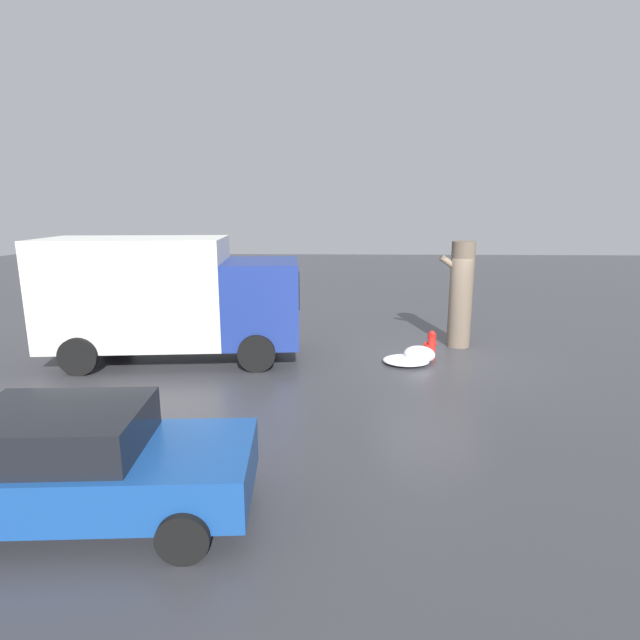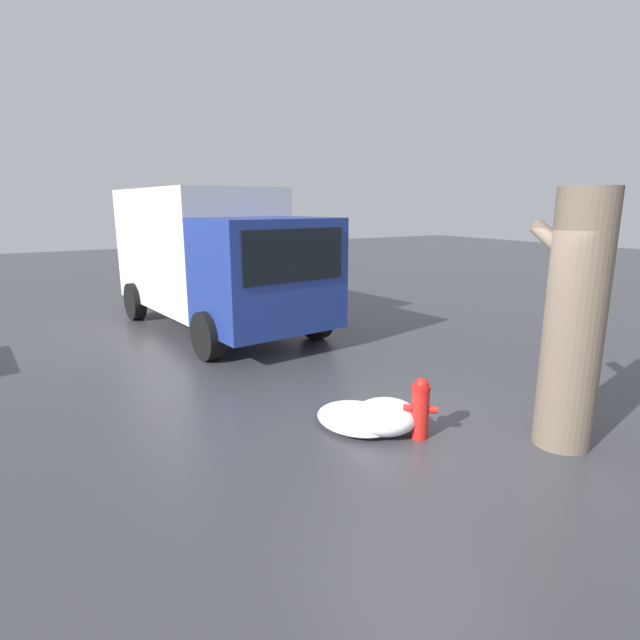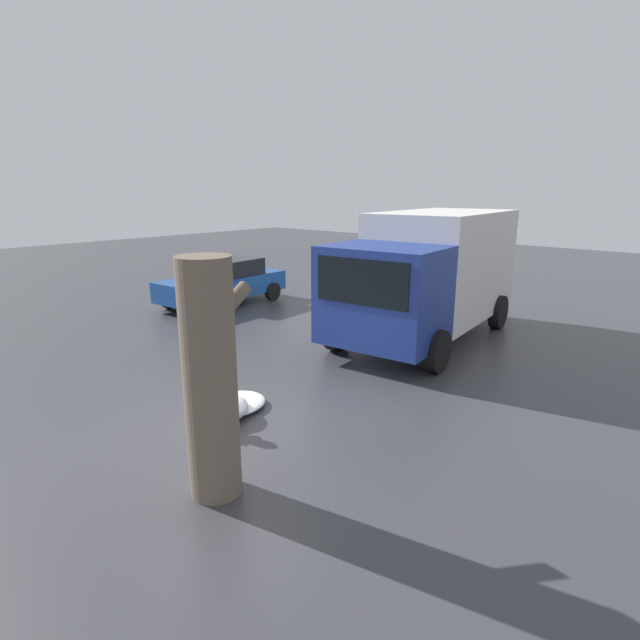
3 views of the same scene
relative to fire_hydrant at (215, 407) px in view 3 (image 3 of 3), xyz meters
name	(u,v)px [view 3 (image 3 of 3)]	position (x,y,z in m)	size (l,w,h in m)	color
ground_plane	(216,430)	(0.00, 0.00, -0.39)	(60.00, 60.00, 0.00)	#38383D
fire_hydrant	(215,407)	(0.00, 0.00, 0.00)	(0.36, 0.36, 0.76)	red
tree_trunk	(211,379)	(-1.00, -1.32, 1.10)	(0.97, 0.64, 2.96)	#6B5B4C
delivery_truck	(430,272)	(6.73, 0.12, 1.29)	(6.49, 3.20, 3.11)	navy
parked_car	(224,282)	(5.67, 6.99, 0.36)	(4.36, 2.19, 1.46)	#194793
snow_pile_by_hydrant	(234,404)	(0.69, 0.42, -0.30)	(1.16, 0.98, 0.18)	white
snow_pile_curbside	(223,407)	(0.34, 0.26, -0.19)	(0.79, 0.86, 0.40)	white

